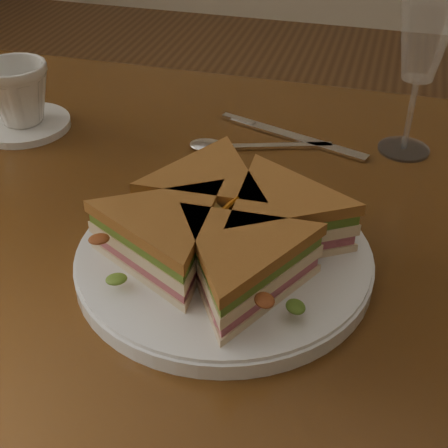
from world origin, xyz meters
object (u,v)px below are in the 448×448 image
wine_glass (424,41)px  saucer (24,125)px  spoon (226,146)px  sandwich_wedges (224,228)px  table (220,296)px  plate (224,259)px  knife (287,135)px  coffee_cup (18,93)px

wine_glass → saucer: (-0.50, -0.08, -0.14)m
spoon → saucer: 0.28m
saucer → sandwich_wedges: bearing=-31.4°
table → plate: bearing=-69.8°
plate → wine_glass: size_ratio=1.44×
sandwich_wedges → plate: bearing=0.0°
knife → coffee_cup: bearing=-150.1°
wine_glass → coffee_cup: wine_glass is taller
spoon → coffee_cup: coffee_cup is taller
spoon → wine_glass: size_ratio=0.89×
sandwich_wedges → coffee_cup: (-0.34, 0.21, 0.01)m
table → plate: size_ratio=4.19×
sandwich_wedges → knife: bearing=88.5°
plate → saucer: 0.40m
sandwich_wedges → wine_glass: bearing=60.8°
table → sandwich_wedges: bearing=-69.8°
sandwich_wedges → coffee_cup: size_ratio=3.51×
plate → wine_glass: bearing=60.8°
sandwich_wedges → saucer: bearing=148.6°
knife → wine_glass: (0.15, 0.00, 0.14)m
sandwich_wedges → saucer: 0.40m
plate → coffee_cup: 0.40m
table → spoon: (-0.04, 0.16, 0.10)m
table → knife: (0.03, 0.22, 0.10)m
plate → sandwich_wedges: (-0.00, 0.00, 0.04)m
table → saucer: (-0.32, 0.15, 0.10)m
plate → sandwich_wedges: 0.04m
table → spoon: bearing=103.3°
sandwich_wedges → wine_glass: 0.34m
plate → sandwich_wedges: sandwich_wedges is taller
table → spoon: 0.20m
saucer → coffee_cup: coffee_cup is taller
sandwich_wedges → knife: size_ratio=1.46×
spoon → knife: (0.07, 0.05, -0.00)m
sandwich_wedges → coffee_cup: coffee_cup is taller
coffee_cup → saucer: bearing=0.0°
wine_glass → coffee_cup: bearing=-171.4°
wine_glass → spoon: bearing=-165.1°
sandwich_wedges → wine_glass: size_ratio=1.53×
table → knife: bearing=82.3°
wine_glass → coffee_cup: size_ratio=2.30×
coffee_cup → spoon: bearing=22.7°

